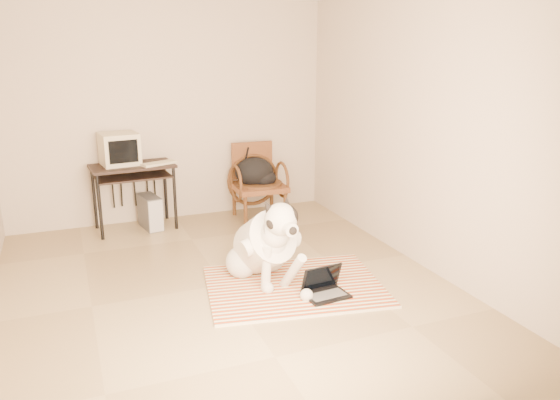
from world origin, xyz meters
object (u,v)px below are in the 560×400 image
computer_desk (133,174)px  crt_monitor (119,149)px  laptop (324,288)px  backpack (256,173)px  rattan_chair (258,182)px  pc_tower (150,212)px  dog (265,245)px

computer_desk → crt_monitor: 0.33m
laptop → backpack: (0.19, 2.35, 0.52)m
laptop → rattan_chair: size_ratio=0.42×
laptop → rattan_chair: bearing=84.5°
rattan_chair → pc_tower: bearing=176.2°
pc_tower → backpack: bearing=-6.0°
computer_desk → dog: bearing=-65.4°
dog → computer_desk: (-0.92, 2.01, 0.32)m
dog → crt_monitor: size_ratio=2.68×
rattan_chair → laptop: bearing=-95.5°
laptop → computer_desk: size_ratio=0.41×
laptop → pc_tower: (-1.12, 2.49, 0.12)m
dog → laptop: bearing=-53.8°
rattan_chair → backpack: rattan_chair is taller
dog → pc_tower: bearing=110.8°
dog → pc_tower: 2.12m
crt_monitor → dog: bearing=-63.5°
computer_desk → pc_tower: size_ratio=2.16×
computer_desk → backpack: bearing=-6.4°
rattan_chair → dog: bearing=-107.7°
computer_desk → rattan_chair: (1.52, -0.12, -0.20)m
pc_tower → rattan_chair: (1.35, -0.09, 0.28)m
rattan_chair → backpack: size_ratio=1.89×
crt_monitor → pc_tower: bearing=-20.9°
rattan_chair → backpack: bearing=-126.6°
dog → rattan_chair: size_ratio=1.31×
computer_desk → crt_monitor: size_ratio=2.13×
laptop → computer_desk: bearing=117.1°
crt_monitor → laptop: bearing=-61.5°
laptop → pc_tower: bearing=114.3°
crt_monitor → rattan_chair: size_ratio=0.49×
dog → computer_desk: dog is taller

